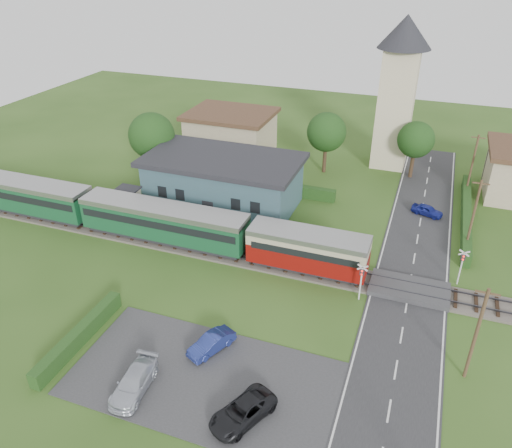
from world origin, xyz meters
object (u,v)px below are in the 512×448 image
(car_park_blue, at_px, (211,343))
(car_park_silver, at_px, (134,382))
(pedestrian_near, at_px, (283,231))
(house_west, at_px, (231,132))
(crossing_signal_near, at_px, (361,277))
(equipment_hut, at_px, (128,200))
(station_building, at_px, (223,181))
(church_tower, at_px, (399,82))
(car_on_road, at_px, (427,210))
(car_park_dark, at_px, (243,412))
(pedestrian_far, at_px, (140,204))
(crossing_signal_far, at_px, (462,262))
(train, at_px, (133,216))

(car_park_blue, relative_size, car_park_silver, 0.82)
(car_park_silver, relative_size, pedestrian_near, 2.46)
(house_west, relative_size, crossing_signal_near, 3.30)
(equipment_hut, distance_m, station_building, 9.92)
(church_tower, xyz_separation_m, car_on_road, (5.48, -12.21, -9.64))
(church_tower, bearing_deg, house_west, -171.47)
(house_west, height_order, pedestrian_near, house_west)
(car_park_silver, height_order, car_park_dark, car_park_silver)
(car_park_dark, relative_size, pedestrian_far, 2.23)
(station_building, distance_m, crossing_signal_far, 24.51)
(train, bearing_deg, car_park_blue, -41.09)
(station_building, relative_size, crossing_signal_near, 4.88)
(crossing_signal_far, distance_m, car_park_blue, 20.99)
(car_park_dark, bearing_deg, car_park_silver, -152.98)
(equipment_hut, bearing_deg, pedestrian_near, 0.85)
(house_west, height_order, car_park_silver, house_west)
(crossing_signal_near, height_order, car_park_blue, crossing_signal_near)
(car_on_road, bearing_deg, car_park_silver, 171.36)
(pedestrian_near, bearing_deg, station_building, -31.73)
(house_west, xyz_separation_m, pedestrian_near, (13.31, -19.56, -1.46))
(car_park_blue, bearing_deg, car_park_silver, -97.57)
(car_on_road, xyz_separation_m, pedestrian_near, (-12.16, -10.34, 0.75))
(crossing_signal_near, relative_size, crossing_signal_far, 1.00)
(station_building, bearing_deg, church_tower, 48.59)
(church_tower, distance_m, car_park_blue, 39.34)
(church_tower, bearing_deg, car_park_blue, -100.66)
(equipment_hut, height_order, car_park_silver, equipment_hut)
(church_tower, relative_size, house_west, 1.63)
(church_tower, bearing_deg, car_park_dark, -94.06)
(crossing_signal_far, bearing_deg, crossing_signal_near, -146.31)
(house_west, bearing_deg, pedestrian_far, -95.13)
(car_on_road, relative_size, pedestrian_far, 1.63)
(station_building, distance_m, car_park_silver, 25.88)
(station_building, height_order, house_west, house_west)
(station_building, relative_size, car_park_blue, 4.50)
(crossing_signal_near, xyz_separation_m, car_park_dark, (-4.39, -13.65, -1.46))
(church_tower, height_order, car_park_dark, church_tower)
(car_park_dark, bearing_deg, crossing_signal_far, 82.57)
(crossing_signal_near, bearing_deg, train, 173.66)
(equipment_hut, relative_size, car_park_silver, 0.59)
(church_tower, relative_size, pedestrian_near, 9.96)
(pedestrian_far, bearing_deg, train, -170.25)
(equipment_hut, distance_m, crossing_signal_far, 31.61)
(crossing_signal_far, height_order, car_park_silver, crossing_signal_far)
(station_building, bearing_deg, pedestrian_near, -33.74)
(church_tower, relative_size, pedestrian_far, 9.13)
(equipment_hut, xyz_separation_m, pedestrian_far, (1.24, 0.23, -0.33))
(station_building, relative_size, crossing_signal_far, 4.88)
(station_building, xyz_separation_m, church_tower, (15.00, 17.01, 7.53))
(car_park_silver, bearing_deg, crossing_signal_far, 40.00)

